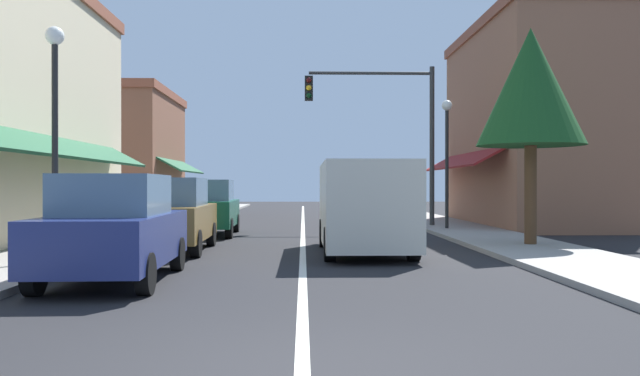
% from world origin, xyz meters
% --- Properties ---
extents(ground_plane, '(80.00, 80.00, 0.00)m').
position_xyz_m(ground_plane, '(0.00, 18.00, 0.00)').
color(ground_plane, black).
extents(sidewalk_left, '(2.60, 56.00, 0.12)m').
position_xyz_m(sidewalk_left, '(-5.50, 18.00, 0.06)').
color(sidewalk_left, gray).
rests_on(sidewalk_left, ground).
extents(sidewalk_right, '(2.60, 56.00, 0.12)m').
position_xyz_m(sidewalk_right, '(5.50, 18.00, 0.06)').
color(sidewalk_right, gray).
rests_on(sidewalk_right, ground).
extents(lane_center_stripe, '(0.14, 52.00, 0.01)m').
position_xyz_m(lane_center_stripe, '(0.00, 18.00, 0.00)').
color(lane_center_stripe, silver).
rests_on(lane_center_stripe, ground).
extents(storefront_right_block, '(5.67, 10.20, 7.96)m').
position_xyz_m(storefront_right_block, '(8.98, 20.00, 3.98)').
color(storefront_right_block, '#8E5B42').
rests_on(storefront_right_block, ground).
extents(storefront_far_left, '(7.04, 8.20, 6.43)m').
position_xyz_m(storefront_far_left, '(-9.66, 28.00, 3.22)').
color(storefront_far_left, brown).
rests_on(storefront_far_left, ground).
extents(parked_car_nearest_left, '(1.87, 4.14, 1.77)m').
position_xyz_m(parked_car_nearest_left, '(-3.10, 5.42, 0.88)').
color(parked_car_nearest_left, navy).
rests_on(parked_car_nearest_left, ground).
extents(parked_car_second_left, '(1.85, 4.13, 1.77)m').
position_xyz_m(parked_car_second_left, '(-3.17, 10.27, 0.88)').
color(parked_car_second_left, brown).
rests_on(parked_car_second_left, ground).
extents(parked_car_third_left, '(1.88, 4.15, 1.77)m').
position_xyz_m(parked_car_third_left, '(-3.04, 15.35, 0.88)').
color(parked_car_third_left, '#0F4C33').
rests_on(parked_car_third_left, ground).
extents(van_in_lane, '(2.02, 5.19, 2.12)m').
position_xyz_m(van_in_lane, '(1.44, 9.80, 1.15)').
color(van_in_lane, beige).
rests_on(van_in_lane, ground).
extents(traffic_signal_mast_arm, '(4.82, 0.50, 6.01)m').
position_xyz_m(traffic_signal_mast_arm, '(3.20, 18.49, 4.07)').
color(traffic_signal_mast_arm, '#333333').
rests_on(traffic_signal_mast_arm, ground).
extents(street_lamp_left_near, '(0.36, 0.36, 4.68)m').
position_xyz_m(street_lamp_left_near, '(-4.81, 7.38, 3.16)').
color(street_lamp_left_near, black).
rests_on(street_lamp_left_near, ground).
extents(street_lamp_right_mid, '(0.36, 0.36, 4.53)m').
position_xyz_m(street_lamp_right_mid, '(4.96, 16.76, 3.08)').
color(street_lamp_right_mid, black).
rests_on(street_lamp_right_mid, ground).
extents(tree_right_near, '(2.69, 2.69, 5.56)m').
position_xyz_m(tree_right_near, '(5.73, 10.79, 4.05)').
color(tree_right_near, '#4C331E').
rests_on(tree_right_near, ground).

